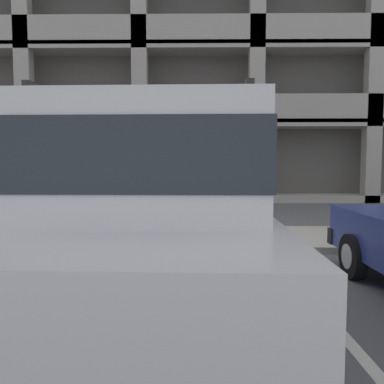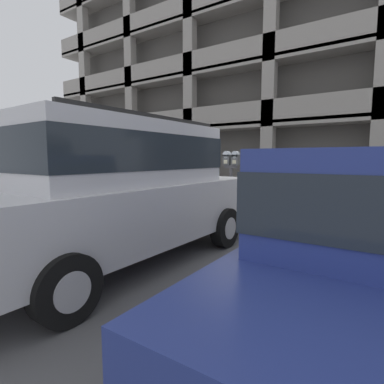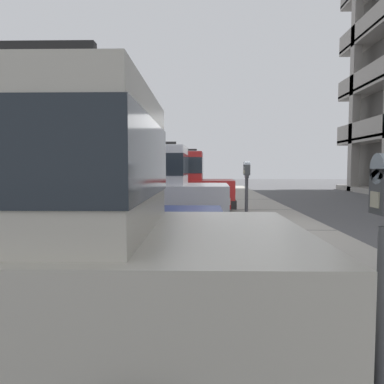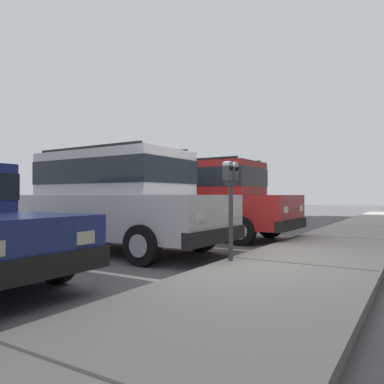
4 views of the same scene
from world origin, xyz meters
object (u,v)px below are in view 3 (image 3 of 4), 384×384
at_px(red_sedan, 156,181).
at_px(dark_hatchback, 58,217).
at_px(parking_meter_near, 247,180).
at_px(silver_suv, 123,186).

distance_m(red_sedan, dark_hatchback, 6.31).
relative_size(red_sedan, parking_meter_near, 3.17).
bearing_deg(parking_meter_near, dark_hatchback, -45.99).
height_order(red_sedan, parking_meter_near, red_sedan).
bearing_deg(parking_meter_near, red_sedan, -145.11).
relative_size(dark_hatchback, parking_meter_near, 2.95).
xyz_separation_m(dark_hatchback, parking_meter_near, (-2.86, 2.96, 0.43)).
distance_m(silver_suv, dark_hatchback, 3.27).
height_order(red_sedan, dark_hatchback, red_sedan).
bearing_deg(dark_hatchback, silver_suv, 176.06).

